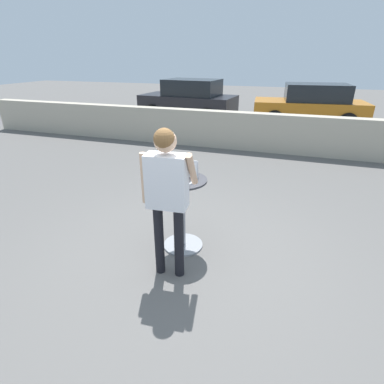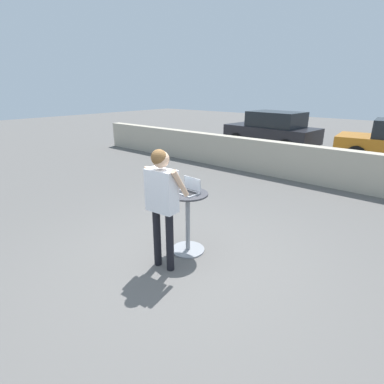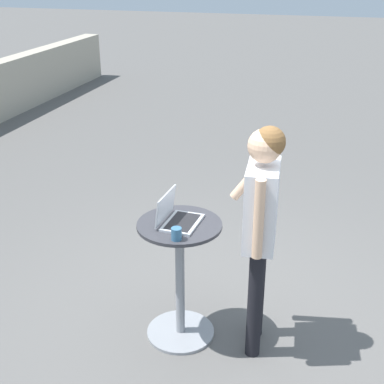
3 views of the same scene
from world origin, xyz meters
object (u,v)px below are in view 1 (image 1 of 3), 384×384
standing_person (167,186)px  parked_car_near_street (311,105)px  cafe_table (183,210)px  laptop (183,175)px  coffee_mug (163,175)px  parked_car_further_down (189,99)px

standing_person → parked_car_near_street: (1.74, 9.50, -0.37)m
cafe_table → parked_car_near_street: parked_car_near_street is taller
cafe_table → standing_person: 0.82m
laptop → coffee_mug: size_ratio=3.37×
laptop → coffee_mug: laptop is taller
laptop → parked_car_further_down: size_ratio=0.09×
parked_car_further_down → standing_person: bearing=-72.5°
laptop → parked_car_further_down: 9.37m
laptop → standing_person: 0.61m
parked_car_near_street → parked_car_further_down: parked_car_further_down is taller
laptop → parked_car_further_down: (-2.95, 8.90, -0.26)m
cafe_table → laptop: bearing=83.0°
standing_person → laptop: bearing=93.7°
laptop → standing_person: bearing=-86.3°
laptop → parked_car_near_street: bearing=78.7°
laptop → standing_person: size_ratio=0.20×
coffee_mug → standing_person: size_ratio=0.06×
cafe_table → parked_car_further_down: bearing=108.3°
standing_person → parked_car_further_down: standing_person is taller
parked_car_near_street → parked_car_further_down: (-4.73, 0.00, 0.02)m
standing_person → parked_car_further_down: (-2.99, 9.50, -0.35)m
laptop → parked_car_near_street: 9.07m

